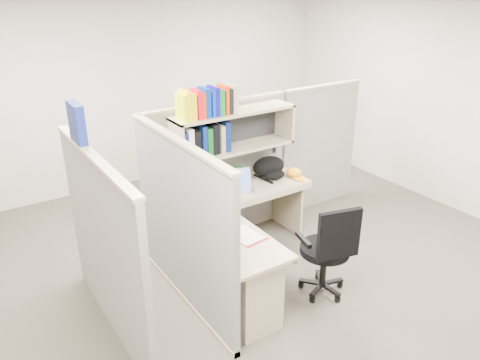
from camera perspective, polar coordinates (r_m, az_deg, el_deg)
ground at (r=5.05m, az=2.73°, el=-10.91°), size 6.00×6.00×0.00m
room_shell at (r=4.34m, az=3.13°, el=7.02°), size 6.00×6.00×6.00m
cubicle at (r=4.76m, az=-3.86°, el=-0.63°), size 3.79×1.84×1.95m
desk at (r=4.41m, az=0.69°, el=-9.61°), size 1.74×1.75×0.73m
laptop at (r=4.98m, az=-0.10°, el=-0.23°), size 0.40×0.40×0.23m
backpack at (r=5.36m, az=3.86°, el=1.49°), size 0.45×0.38×0.24m
orange_cap at (r=5.44m, az=6.56°, el=0.95°), size 0.20×0.23×0.10m
snack_canister at (r=4.41m, az=-1.90°, el=-4.45°), size 0.11×0.11×0.10m
tissue_box at (r=3.92m, az=-3.13°, el=-7.48°), size 0.14×0.14×0.21m
mouse at (r=5.05m, az=0.48°, el=-1.11°), size 0.10×0.07×0.03m
paper_cup at (r=5.17m, az=-1.60°, el=-0.14°), size 0.07×0.07×0.09m
book_stack at (r=5.37m, az=-0.39°, el=0.94°), size 0.23×0.28×0.12m
loose_paper at (r=4.21m, az=0.65°, el=-6.71°), size 0.26×0.33×0.00m
task_chair at (r=4.58m, az=10.45°, el=-9.97°), size 0.56×0.52×1.00m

